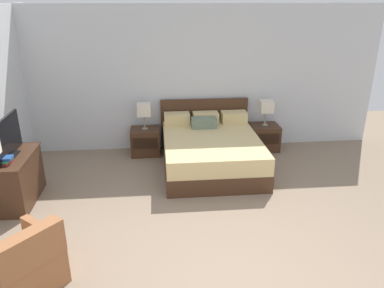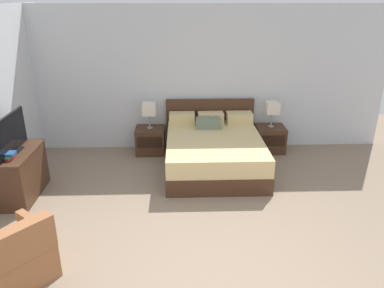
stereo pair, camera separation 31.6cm
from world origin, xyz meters
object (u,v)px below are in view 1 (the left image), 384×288
Objects in this scene: nightstand_right at (264,137)px; book_blue_cover at (2,161)px; dresser at (15,178)px; table_lamp_left at (144,110)px; bed at (211,150)px; tv at (7,138)px; book_small_top at (2,158)px; table_lamp_right at (266,107)px; armchair_by_window at (21,265)px; book_red_cover at (3,163)px; nightstand_left at (145,141)px.

book_blue_cover is at bearing -155.60° from nightstand_right.
table_lamp_left is at bearing 41.57° from dresser.
bed is at bearing 21.49° from book_blue_cover.
tv reaches higher than book_small_top.
book_small_top is at bearing -155.51° from table_lamp_right.
tv reaches higher than table_lamp_left.
dresser is 1.07× the size of armchair_by_window.
bed is 2.08× the size of armchair_by_window.
book_small_top reaches higher than book_blue_cover.
table_lamp_right is at bearing 24.42° from book_blue_cover.
book_small_top is at bearing 0.00° from book_red_cover.
nightstand_left is 2.43m from dresser.
bed is 3.16m from tv.
armchair_by_window is at bearing -70.29° from dresser.
dresser is at bearing -158.51° from table_lamp_right.
table_lamp_left is 2.29× the size of book_red_cover.
book_small_top is at bearing -134.30° from table_lamp_left.
nightstand_right is 2.25× the size of book_blue_cover.
nightstand_right is 4.39m from dresser.
book_red_cover is 1.75m from armchair_by_window.
book_blue_cover reaches higher than nightstand_right.
nightstand_right is 2.56× the size of book_red_cover.
dresser is at bearing -138.43° from table_lamp_left.
dresser is 0.61m from tv.
nightstand_left is 1.12× the size of table_lamp_left.
table_lamp_right is at bearing 31.46° from bed.
table_lamp_left is at bearing 148.52° from bed.
tv is (-4.09, -1.60, 0.73)m from nightstand_right.
book_small_top is (-2.95, -1.17, 0.48)m from bed.
table_lamp_left reaches higher than book_red_cover.
dresser reaches higher than nightstand_left.
table_lamp_left reaches higher than nightstand_right.
nightstand_right is 2.13× the size of book_small_top.
bed reaches higher than nightstand_left.
nightstand_left is at bearing 180.00° from nightstand_right.
nightstand_right is 4.53m from book_red_cover.
book_small_top is 0.26× the size of armchair_by_window.
book_blue_cover is at bearing -158.51° from bed.
book_small_top reaches higher than nightstand_right.
nightstand_left is 2.35m from table_lamp_right.
nightstand_right is at bearing 0.00° from nightstand_left.
dresser is 0.44m from book_red_cover.
bed is at bearing 17.21° from dresser.
book_blue_cover is (-4.10, -1.86, -0.09)m from table_lamp_right.
book_small_top is at bearing -90.90° from dresser.
table_lamp_right reaches higher than nightstand_left.
table_lamp_right is 4.89m from armchair_by_window.
table_lamp_right is 2.29× the size of book_red_cover.
bed reaches higher than book_small_top.
table_lamp_right is at bearing 0.04° from nightstand_left.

